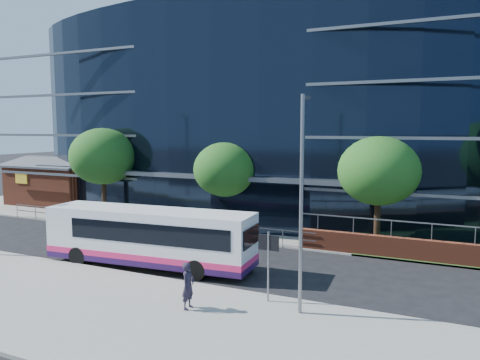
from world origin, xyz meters
The scene contains 16 objects.
ground centered at (0.00, 0.00, 0.00)m, with size 200.00×200.00×0.00m, color black.
pavement_near centered at (0.00, -5.00, 0.07)m, with size 80.00×8.00×0.15m, color gray.
kerb centered at (0.00, -1.00, 0.08)m, with size 80.00×0.25×0.16m, color gray.
yellow_line_outer centered at (0.00, -0.80, 0.01)m, with size 80.00×0.08×0.01m, color gold.
yellow_line_inner centered at (0.00, -0.65, 0.01)m, with size 80.00×0.08×0.01m, color gold.
far_forecourt centered at (-6.00, 11.00, 0.05)m, with size 50.00×8.00×0.10m, color gray.
glass_office centered at (-4.00, 20.85, 8.00)m, with size 44.00×23.10×16.00m.
brick_pavilion centered at (-22.00, 13.50, 1.94)m, with size 8.60×6.66×4.40m.
guard_railings centered at (-8.00, 7.00, 0.82)m, with size 24.00×0.05×1.10m.
street_sign centered at (4.50, -1.59, 2.15)m, with size 0.85×0.09×2.80m.
tree_far_a centered at (-13.00, 9.00, 4.86)m, with size 4.95×4.95×6.98m.
tree_far_b centered at (-3.00, 9.50, 4.21)m, with size 4.29×4.29×6.05m.
tree_far_c centered at (7.00, 9.00, 4.54)m, with size 4.62×4.62×6.51m.
streetlight_east centered at (6.00, -2.17, 4.44)m, with size 0.15×0.77×8.00m.
city_bus centered at (-2.69, 0.62, 1.55)m, with size 10.98×3.35×2.93m.
pedestrian centered at (2.05, -3.59, 1.04)m, with size 0.65×0.43×1.79m, color #221D2C.
Camera 1 is at (11.06, -18.22, 6.94)m, focal length 35.00 mm.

